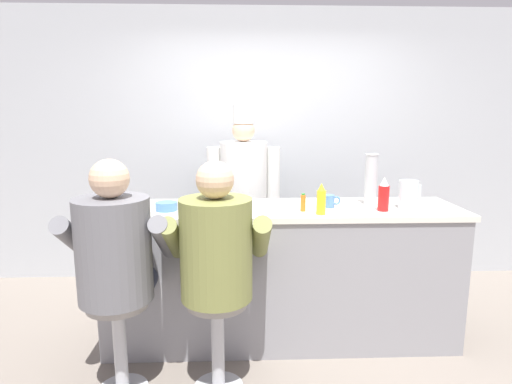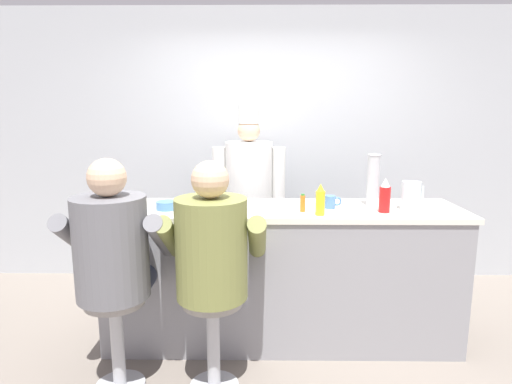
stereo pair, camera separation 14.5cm
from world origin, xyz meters
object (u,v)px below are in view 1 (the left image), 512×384
cereal_bowl (166,206)px  water_pitcher_clear (408,194)px  mustard_bottle_yellow (321,200)px  coffee_mug_white (217,209)px  ketchup_bottle_red (384,195)px  breakfast_plate (126,212)px  cook_in_whites_near (244,190)px  hot_sauce_bottle_orange (303,203)px  coffee_mug_blue (330,201)px  diner_seated_grey (116,255)px  diner_seated_olive (217,254)px  cup_stack_steel (371,179)px

cereal_bowl → water_pitcher_clear: bearing=0.0°
mustard_bottle_yellow → coffee_mug_white: 0.70m
ketchup_bottle_red → breakfast_plate: size_ratio=0.86×
cook_in_whites_near → hot_sauce_bottle_orange: bearing=-70.1°
coffee_mug_white → coffee_mug_blue: bearing=13.0°
water_pitcher_clear → breakfast_plate: size_ratio=0.73×
hot_sauce_bottle_orange → cook_in_whites_near: cook_in_whites_near is taller
cereal_bowl → diner_seated_grey: size_ratio=0.11×
cereal_bowl → diner_seated_olive: (0.37, -0.51, -0.18)m
hot_sauce_bottle_orange → diner_seated_grey: size_ratio=0.09×
ketchup_bottle_red → coffee_mug_blue: 0.38m
mustard_bottle_yellow → cup_stack_steel: cup_stack_steel is taller
hot_sauce_bottle_orange → cup_stack_steel: cup_stack_steel is taller
hot_sauce_bottle_orange → cereal_bowl: bearing=176.6°
mustard_bottle_yellow → diner_seated_olive: 0.81m
coffee_mug_blue → hot_sauce_bottle_orange: bearing=-152.5°
hot_sauce_bottle_orange → diner_seated_grey: diner_seated_grey is taller
breakfast_plate → cook_in_whites_near: (0.81, 1.15, -0.07)m
breakfast_plate → cereal_bowl: bearing=21.3°
coffee_mug_white → diner_seated_grey: size_ratio=0.09×
cereal_bowl → cup_stack_steel: size_ratio=0.40×
water_pitcher_clear → cook_in_whites_near: 1.58m
mustard_bottle_yellow → diner_seated_grey: 1.35m
water_pitcher_clear → breakfast_plate: bearing=-177.1°
cereal_bowl → diner_seated_olive: 0.66m
water_pitcher_clear → coffee_mug_white: bearing=-174.3°
ketchup_bottle_red → diner_seated_olive: diner_seated_olive is taller
breakfast_plate → cereal_bowl: size_ratio=1.82×
breakfast_plate → diner_seated_olive: size_ratio=0.19×
ketchup_bottle_red → breakfast_plate: (-1.77, -0.03, -0.10)m
water_pitcher_clear → cook_in_whites_near: cook_in_whites_near is taller
cereal_bowl → cook_in_whites_near: size_ratio=0.09×
mustard_bottle_yellow → breakfast_plate: 1.32m
breakfast_plate → cook_in_whites_near: size_ratio=0.16×
diner_seated_olive → water_pitcher_clear: bearing=20.8°
water_pitcher_clear → cup_stack_steel: bearing=151.3°
hot_sauce_bottle_orange → cook_in_whites_near: (-0.40, 1.11, -0.11)m
coffee_mug_white → diner_seated_olive: 0.42m
diner_seated_grey → cook_in_whites_near: (0.77, 1.56, 0.10)m
mustard_bottle_yellow → ketchup_bottle_red: bearing=11.2°
diner_seated_grey → cup_stack_steel: bearing=20.6°
water_pitcher_clear → cook_in_whites_near: bearing=137.9°
hot_sauce_bottle_orange → water_pitcher_clear: bearing=4.3°
ketchup_bottle_red → diner_seated_olive: bearing=-158.8°
cook_in_whites_near → water_pitcher_clear: bearing=-42.1°
ketchup_bottle_red → coffee_mug_white: bearing=-176.7°
cook_in_whites_near → diner_seated_olive: bearing=-96.5°
hot_sauce_bottle_orange → cup_stack_steel: bearing=19.5°
ketchup_bottle_red → breakfast_plate: 1.77m
breakfast_plate → coffee_mug_white: coffee_mug_white is taller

